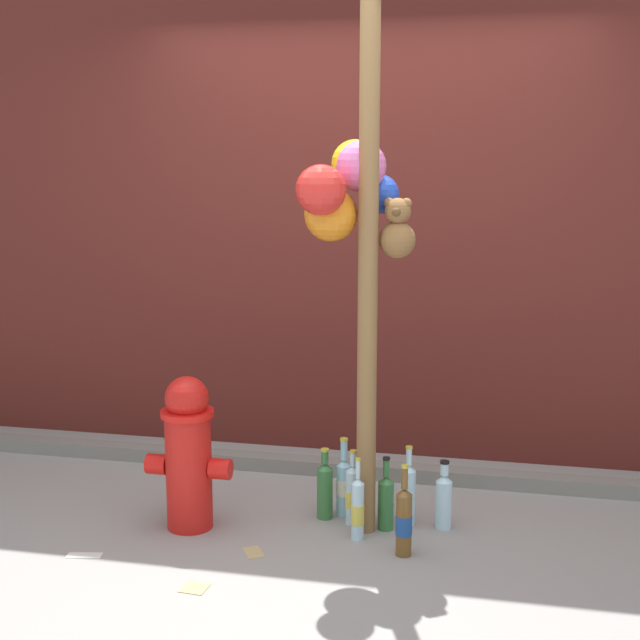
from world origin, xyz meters
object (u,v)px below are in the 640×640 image
object	(u,v)px
memorial_post	(358,173)
bottle_4	(325,489)
bottle_1	(444,499)
bottle_7	(386,501)
bottle_3	(408,493)
fire_hydrant	(188,452)
bottle_5	(344,485)
bottle_6	(404,521)
bottle_2	(358,509)
bottle_0	(353,494)

from	to	relation	value
memorial_post	bottle_4	bearing A→B (deg)	156.76
bottle_1	bottle_7	world-z (taller)	bottle_7
memorial_post	bottle_4	xyz separation A→B (m)	(-0.16, 0.07, -1.53)
bottle_3	fire_hydrant	bearing A→B (deg)	-166.21
memorial_post	bottle_5	xyz separation A→B (m)	(-0.08, 0.13, -1.53)
bottle_5	bottle_7	world-z (taller)	bottle_5
bottle_3	bottle_1	bearing A→B (deg)	-2.24
bottle_4	bottle_7	size ratio (longest dim) A/B	0.99
bottle_4	bottle_6	bearing A→B (deg)	-37.74
bottle_2	bottle_3	world-z (taller)	same
fire_hydrant	memorial_post	bearing A→B (deg)	12.62
bottle_5	bottle_2	bearing A→B (deg)	-66.53
fire_hydrant	bottle_0	bearing A→B (deg)	14.99
memorial_post	bottle_7	bearing A→B (deg)	0.23
fire_hydrant	bottle_0	size ratio (longest dim) A/B	2.00
bottle_5	bottle_6	bearing A→B (deg)	-48.41
bottle_0	bottle_4	size ratio (longest dim) A/B	1.05
bottle_1	bottle_2	distance (m)	0.43
bottle_1	bottle_4	distance (m)	0.58
bottle_3	bottle_7	world-z (taller)	bottle_3
bottle_7	bottle_1	bearing A→B (deg)	14.51
memorial_post	bottle_6	world-z (taller)	memorial_post
memorial_post	bottle_1	world-z (taller)	memorial_post
memorial_post	bottle_3	xyz separation A→B (m)	(0.24, 0.08, -1.52)
bottle_4	bottle_7	xyz separation A→B (m)	(0.31, -0.07, -0.01)
bottle_2	bottle_5	bearing A→B (deg)	113.47
bottle_4	bottle_6	xyz separation A→B (m)	(0.43, -0.33, 0.01)
bottle_1	bottle_7	bearing A→B (deg)	-165.49
bottle_7	memorial_post	bearing A→B (deg)	-179.77
fire_hydrant	bottle_3	size ratio (longest dim) A/B	1.88
fire_hydrant	bottle_3	world-z (taller)	fire_hydrant
bottle_0	fire_hydrant	bearing A→B (deg)	-165.01
memorial_post	bottle_1	distance (m)	1.59
fire_hydrant	bottle_3	xyz separation A→B (m)	(1.02, 0.25, -0.21)
bottle_0	bottle_1	distance (m)	0.43
bottle_2	bottle_7	world-z (taller)	bottle_2
bottle_3	bottle_4	bearing A→B (deg)	-179.16
bottle_0	bottle_2	size ratio (longest dim) A/B	0.94
bottle_2	bottle_4	bearing A→B (deg)	133.57
bottle_0	bottle_2	world-z (taller)	bottle_2
bottle_0	bottle_1	size ratio (longest dim) A/B	1.10
bottle_0	bottle_6	xyz separation A→B (m)	(0.28, -0.29, 0.01)
bottle_5	bottle_7	distance (m)	0.26
fire_hydrant	bottle_6	size ratio (longest dim) A/B	1.76
bottle_7	fire_hydrant	bearing A→B (deg)	-169.31
bottle_3	bottle_5	xyz separation A→B (m)	(-0.33, 0.05, -0.00)
bottle_3	bottle_7	distance (m)	0.12
bottle_2	bottle_3	distance (m)	0.30
fire_hydrant	bottle_6	distance (m)	1.07
memorial_post	bottle_4	size ratio (longest dim) A/B	7.95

